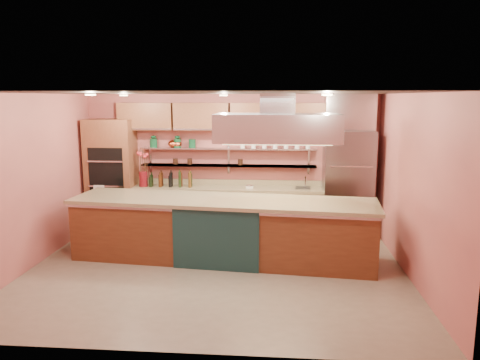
# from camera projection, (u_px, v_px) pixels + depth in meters

# --- Properties ---
(floor) EXTENTS (6.00, 5.00, 0.02)m
(floor) POSITION_uv_depth(u_px,v_px,m) (216.00, 270.00, 7.52)
(floor) COLOR gray
(floor) RESTS_ON ground
(ceiling) EXTENTS (6.00, 5.00, 0.02)m
(ceiling) POSITION_uv_depth(u_px,v_px,m) (214.00, 93.00, 7.03)
(ceiling) COLOR black
(ceiling) RESTS_ON wall_back
(wall_back) EXTENTS (6.00, 0.04, 2.80)m
(wall_back) POSITION_uv_depth(u_px,v_px,m) (231.00, 162.00, 9.73)
(wall_back) COLOR #C2635C
(wall_back) RESTS_ON floor
(wall_front) EXTENTS (6.00, 0.04, 2.80)m
(wall_front) POSITION_uv_depth(u_px,v_px,m) (183.00, 229.00, 4.82)
(wall_front) COLOR #C2635C
(wall_front) RESTS_ON floor
(wall_left) EXTENTS (0.04, 5.00, 2.80)m
(wall_left) POSITION_uv_depth(u_px,v_px,m) (30.00, 182.00, 7.52)
(wall_left) COLOR #C2635C
(wall_left) RESTS_ON floor
(wall_right) EXTENTS (0.04, 5.00, 2.80)m
(wall_right) POSITION_uv_depth(u_px,v_px,m) (413.00, 187.00, 7.04)
(wall_right) COLOR #C2635C
(wall_right) RESTS_ON floor
(oven_stack) EXTENTS (0.95, 0.64, 2.30)m
(oven_stack) POSITION_uv_depth(u_px,v_px,m) (112.00, 175.00, 9.65)
(oven_stack) COLOR brown
(oven_stack) RESTS_ON floor
(refrigerator) EXTENTS (0.95, 0.72, 2.10)m
(refrigerator) POSITION_uv_depth(u_px,v_px,m) (347.00, 184.00, 9.25)
(refrigerator) COLOR gray
(refrigerator) RESTS_ON floor
(back_counter) EXTENTS (3.84, 0.64, 0.93)m
(back_counter) POSITION_uv_depth(u_px,v_px,m) (227.00, 209.00, 9.60)
(back_counter) COLOR tan
(back_counter) RESTS_ON floor
(wall_shelf_lower) EXTENTS (3.60, 0.26, 0.03)m
(wall_shelf_lower) POSITION_uv_depth(u_px,v_px,m) (228.00, 166.00, 9.62)
(wall_shelf_lower) COLOR #B9BDC0
(wall_shelf_lower) RESTS_ON wall_back
(wall_shelf_upper) EXTENTS (3.60, 0.26, 0.03)m
(wall_shelf_upper) POSITION_uv_depth(u_px,v_px,m) (228.00, 149.00, 9.55)
(wall_shelf_upper) COLOR #B9BDC0
(wall_shelf_upper) RESTS_ON wall_back
(upper_cabinets) EXTENTS (4.60, 0.36, 0.55)m
(upper_cabinets) POSITION_uv_depth(u_px,v_px,m) (230.00, 117.00, 9.39)
(upper_cabinets) COLOR brown
(upper_cabinets) RESTS_ON wall_back
(range_hood) EXTENTS (2.00, 1.00, 0.45)m
(range_hood) POSITION_uv_depth(u_px,v_px,m) (277.00, 128.00, 7.56)
(range_hood) COLOR #B9BDC0
(range_hood) RESTS_ON ceiling
(ceiling_downlights) EXTENTS (4.00, 2.80, 0.02)m
(ceiling_downlights) POSITION_uv_depth(u_px,v_px,m) (216.00, 95.00, 7.23)
(ceiling_downlights) COLOR #FFE5A5
(ceiling_downlights) RESTS_ON ceiling
(island) EXTENTS (5.11, 1.58, 1.05)m
(island) POSITION_uv_depth(u_px,v_px,m) (223.00, 229.00, 7.93)
(island) COLOR brown
(island) RESTS_ON floor
(flower_vase) EXTENTS (0.21, 0.21, 0.31)m
(flower_vase) POSITION_uv_depth(u_px,v_px,m) (143.00, 179.00, 9.58)
(flower_vase) COLOR maroon
(flower_vase) RESTS_ON back_counter
(oil_bottle_cluster) EXTENTS (0.97, 0.60, 0.30)m
(oil_bottle_cluster) POSITION_uv_depth(u_px,v_px,m) (171.00, 179.00, 9.54)
(oil_bottle_cluster) COLOR black
(oil_bottle_cluster) RESTS_ON back_counter
(kitchen_scale) EXTENTS (0.17, 0.16, 0.08)m
(kitchen_scale) POSITION_uv_depth(u_px,v_px,m) (250.00, 186.00, 9.43)
(kitchen_scale) COLOR white
(kitchen_scale) RESTS_ON back_counter
(bar_faucet) EXTENTS (0.03, 0.03, 0.24)m
(bar_faucet) POSITION_uv_depth(u_px,v_px,m) (305.00, 182.00, 9.42)
(bar_faucet) COLOR white
(bar_faucet) RESTS_ON back_counter
(copper_kettle) EXTENTS (0.19, 0.19, 0.15)m
(copper_kettle) POSITION_uv_depth(u_px,v_px,m) (173.00, 144.00, 9.63)
(copper_kettle) COLOR #C8532E
(copper_kettle) RESTS_ON wall_shelf_upper
(green_canister) EXTENTS (0.19, 0.19, 0.17)m
(green_canister) POSITION_uv_depth(u_px,v_px,m) (192.00, 143.00, 9.60)
(green_canister) COLOR #0F4626
(green_canister) RESTS_ON wall_shelf_upper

